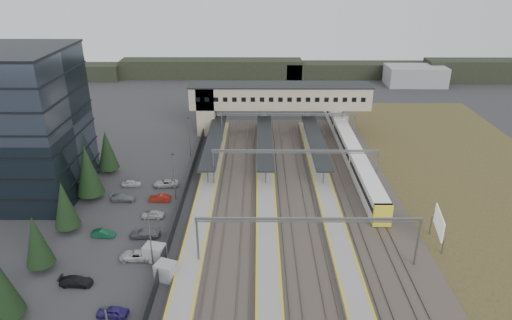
{
  "coord_description": "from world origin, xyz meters",
  "views": [
    {
      "loc": [
        5.71,
        -56.83,
        36.56
      ],
      "look_at": [
        5.31,
        16.9,
        4.0
      ],
      "focal_mm": 32.0,
      "sensor_mm": 36.0,
      "label": 1
    }
  ],
  "objects_px": {
    "footbridge": "(267,99)",
    "billboard": "(439,224)",
    "train": "(348,144)",
    "relay_cabin_far": "(166,271)",
    "relay_cabin_near": "(155,253)"
  },
  "relations": [
    {
      "from": "relay_cabin_far",
      "to": "footbridge",
      "type": "distance_m",
      "value": 54.84
    },
    {
      "from": "footbridge",
      "to": "billboard",
      "type": "height_order",
      "value": "footbridge"
    },
    {
      "from": "relay_cabin_near",
      "to": "train",
      "type": "distance_m",
      "value": 48.65
    },
    {
      "from": "relay_cabin_near",
      "to": "footbridge",
      "type": "distance_m",
      "value": 51.78
    },
    {
      "from": "relay_cabin_near",
      "to": "relay_cabin_far",
      "type": "relative_size",
      "value": 1.01
    },
    {
      "from": "relay_cabin_far",
      "to": "footbridge",
      "type": "xyz_separation_m",
      "value": [
        13.41,
        52.74,
        6.82
      ]
    },
    {
      "from": "footbridge",
      "to": "train",
      "type": "relative_size",
      "value": 0.69
    },
    {
      "from": "footbridge",
      "to": "train",
      "type": "distance_m",
      "value": 21.21
    },
    {
      "from": "relay_cabin_far",
      "to": "relay_cabin_near",
      "type": "bearing_deg",
      "value": 120.23
    },
    {
      "from": "train",
      "to": "billboard",
      "type": "xyz_separation_m",
      "value": [
        6.56,
        -32.79,
        1.3
      ]
    },
    {
      "from": "train",
      "to": "billboard",
      "type": "relative_size",
      "value": 10.1
    },
    {
      "from": "footbridge",
      "to": "relay_cabin_near",
      "type": "bearing_deg",
      "value": -107.76
    },
    {
      "from": "train",
      "to": "billboard",
      "type": "distance_m",
      "value": 33.46
    },
    {
      "from": "billboard",
      "to": "relay_cabin_far",
      "type": "bearing_deg",
      "value": -167.94
    },
    {
      "from": "relay_cabin_far",
      "to": "billboard",
      "type": "distance_m",
      "value": 37.15
    }
  ]
}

